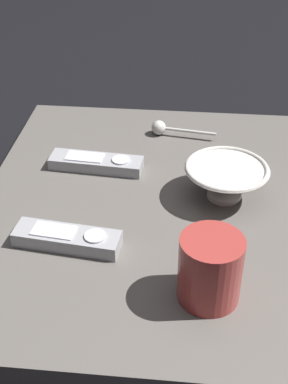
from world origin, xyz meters
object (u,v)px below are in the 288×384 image
at_px(coffee_mug, 210,269).
at_px(cereal_bowl, 226,179).
at_px(tv_remote_near, 96,163).
at_px(teaspoon, 162,128).
at_px(tv_remote_far, 67,238).

bearing_deg(coffee_mug, cereal_bowl, 173.14).
bearing_deg(cereal_bowl, coffee_mug, -6.86).
bearing_deg(tv_remote_near, teaspoon, 141.14).
relative_size(teaspoon, tv_remote_far, 0.80).
height_order(cereal_bowl, teaspoon, cereal_bowl).
xyz_separation_m(tv_remote_near, tv_remote_far, (0.21, -0.01, 0.00)).
distance_m(teaspoon, tv_remote_far, 0.37).
relative_size(cereal_bowl, tv_remote_far, 0.85).
distance_m(cereal_bowl, tv_remote_near, 0.24).
distance_m(coffee_mug, tv_remote_near, 0.36).
xyz_separation_m(coffee_mug, teaspoon, (-0.43, -0.09, -0.03)).
bearing_deg(tv_remote_far, cereal_bowl, 122.06).
xyz_separation_m(cereal_bowl, tv_remote_far, (0.15, -0.24, -0.02)).
bearing_deg(tv_remote_near, coffee_mug, 34.12).
xyz_separation_m(cereal_bowl, coffee_mug, (0.23, -0.03, 0.01)).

